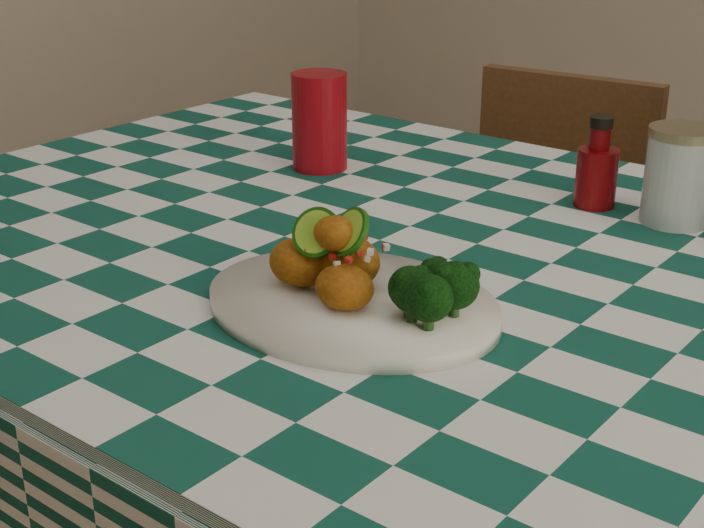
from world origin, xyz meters
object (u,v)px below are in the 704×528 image
Objects in this scene: fried_chicken_pile at (341,256)px; mason_jar at (679,176)px; red_tumbler at (319,121)px; plate at (352,304)px; wooden_chair_left at (523,294)px; ketchup_bottle at (598,162)px.

mason_jar is at bearing 70.30° from fried_chicken_pile.
plate is at bearing -46.07° from red_tumbler.
plate is 1.01m from wooden_chair_left.
ketchup_bottle is at bearing -57.72° from wooden_chair_left.
mason_jar is (0.11, 0.00, 0.00)m from ketchup_bottle.
plate is at bearing -95.40° from ketchup_bottle.
fried_chicken_pile is 0.52m from red_tumbler.
wooden_chair_left is (-0.27, 0.90, -0.38)m from plate.
plate is 2.59× the size of ketchup_bottle.
red_tumbler is at bearing -166.54° from ketchup_bottle.
red_tumbler is at bearing -105.12° from wooden_chair_left.
mason_jar reaches higher than wooden_chair_left.
ketchup_bottle is at bearing -178.47° from mason_jar.
fried_chicken_pile is 1.05× the size of mason_jar.
mason_jar is 0.74m from wooden_chair_left.
ketchup_bottle reaches higher than fried_chicken_pile.
red_tumbler is (-0.37, 0.38, 0.06)m from plate.
wooden_chair_left is (0.09, 0.52, -0.44)m from red_tumbler.
mason_jar is at bearing 10.97° from red_tumbler.
fried_chicken_pile is 0.48m from ketchup_bottle.
fried_chicken_pile is at bearing -109.70° from mason_jar.
ketchup_bottle reaches higher than wooden_chair_left.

